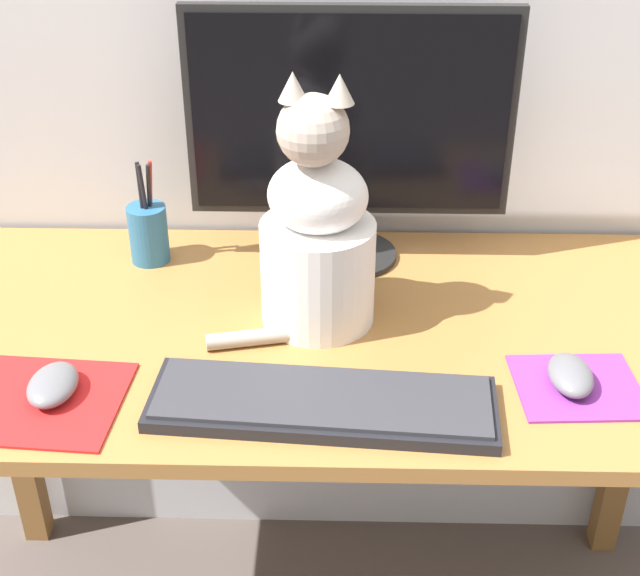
{
  "coord_description": "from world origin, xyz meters",
  "views": [
    {
      "loc": [
        0.04,
        -1.14,
        1.51
      ],
      "look_at": [
        0.01,
        -0.09,
        0.88
      ],
      "focal_mm": 50.0,
      "sensor_mm": 36.0,
      "label": 1
    }
  ],
  "objects_px": {
    "computer_mouse_left": "(53,385)",
    "cat": "(317,235)",
    "pen_cup": "(148,232)",
    "computer_mouse_right": "(571,375)",
    "keyboard": "(322,403)",
    "monitor": "(350,127)"
  },
  "relations": [
    {
      "from": "computer_mouse_right",
      "to": "pen_cup",
      "type": "bearing_deg",
      "value": 151.9
    },
    {
      "from": "computer_mouse_left",
      "to": "pen_cup",
      "type": "relative_size",
      "value": 0.54
    },
    {
      "from": "computer_mouse_right",
      "to": "pen_cup",
      "type": "distance_m",
      "value": 0.74
    },
    {
      "from": "cat",
      "to": "monitor",
      "type": "bearing_deg",
      "value": 83.9
    },
    {
      "from": "computer_mouse_left",
      "to": "computer_mouse_right",
      "type": "height_order",
      "value": "computer_mouse_right"
    },
    {
      "from": "monitor",
      "to": "computer_mouse_right",
      "type": "relative_size",
      "value": 5.44
    },
    {
      "from": "computer_mouse_left",
      "to": "pen_cup",
      "type": "xyz_separation_m",
      "value": [
        0.06,
        0.38,
        0.03
      ]
    },
    {
      "from": "pen_cup",
      "to": "keyboard",
      "type": "bearing_deg",
      "value": -52.8
    },
    {
      "from": "monitor",
      "to": "computer_mouse_right",
      "type": "bearing_deg",
      "value": -49.75
    },
    {
      "from": "computer_mouse_left",
      "to": "cat",
      "type": "bearing_deg",
      "value": 29.91
    },
    {
      "from": "monitor",
      "to": "cat",
      "type": "distance_m",
      "value": 0.22
    },
    {
      "from": "monitor",
      "to": "keyboard",
      "type": "height_order",
      "value": "monitor"
    },
    {
      "from": "monitor",
      "to": "computer_mouse_left",
      "type": "height_order",
      "value": "monitor"
    },
    {
      "from": "computer_mouse_right",
      "to": "pen_cup",
      "type": "height_order",
      "value": "pen_cup"
    },
    {
      "from": "monitor",
      "to": "cat",
      "type": "relative_size",
      "value": 1.34
    },
    {
      "from": "computer_mouse_left",
      "to": "cat",
      "type": "relative_size",
      "value": 0.25
    },
    {
      "from": "computer_mouse_left",
      "to": "cat",
      "type": "xyz_separation_m",
      "value": [
        0.35,
        0.2,
        0.13
      ]
    },
    {
      "from": "monitor",
      "to": "computer_mouse_left",
      "type": "xyz_separation_m",
      "value": [
        -0.4,
        -0.4,
        -0.22
      ]
    },
    {
      "from": "monitor",
      "to": "keyboard",
      "type": "xyz_separation_m",
      "value": [
        -0.03,
        -0.42,
        -0.23
      ]
    },
    {
      "from": "computer_mouse_left",
      "to": "pen_cup",
      "type": "height_order",
      "value": "pen_cup"
    },
    {
      "from": "cat",
      "to": "pen_cup",
      "type": "distance_m",
      "value": 0.36
    },
    {
      "from": "pen_cup",
      "to": "cat",
      "type": "bearing_deg",
      "value": -31.47
    }
  ]
}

